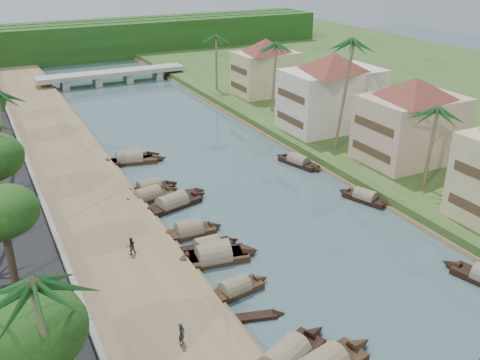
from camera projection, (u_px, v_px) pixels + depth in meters
name	position (u px, v px, depth m)	size (l,w,h in m)	color
ground	(339.00, 268.00, 43.89)	(220.00, 220.00, 0.00)	#3E565D
left_bank	(89.00, 206.00, 53.41)	(10.00, 180.00, 0.80)	brown
right_bank	(366.00, 149.00, 67.85)	(16.00, 180.00, 1.20)	#2B471C
retaining_wall	(44.00, 206.00, 51.29)	(0.40, 180.00, 1.10)	gray
treeline	(80.00, 41.00, 123.90)	(120.00, 14.00, 8.00)	#173C10
bridge	(112.00, 75.00, 101.96)	(28.00, 4.00, 2.40)	#98978E
building_mid	(412.00, 119.00, 61.14)	(14.11, 14.11, 9.70)	#D8A899
building_far	(332.00, 90.00, 72.05)	(15.59, 15.59, 10.20)	silver
building_distant	(266.00, 66.00, 88.99)	(12.62, 12.62, 9.20)	beige
sampan_3	(285.00, 360.00, 33.54)	(8.99, 5.15, 2.39)	black
sampan_4	(235.00, 290.00, 40.45)	(6.55, 2.30, 1.88)	black
sampan_5	(215.00, 254.00, 45.06)	(7.76, 3.29, 2.39)	black
sampan_6	(214.00, 257.00, 44.60)	(8.38, 3.02, 2.42)	black
sampan_7	(207.00, 246.00, 46.31)	(6.28, 1.51, 1.74)	black
sampan_8	(189.00, 232.00, 48.65)	(6.79, 1.93, 2.11)	black
sampan_9	(172.00, 204.00, 53.81)	(8.84, 3.80, 2.20)	black
sampan_10	(148.00, 197.00, 55.41)	(7.60, 2.90, 2.07)	black
sampan_11	(149.00, 189.00, 57.27)	(6.99, 2.07, 2.01)	black
sampan_12	(130.00, 160.00, 64.89)	(9.12, 3.80, 2.15)	black
sampan_13	(129.00, 159.00, 65.13)	(8.43, 2.39, 2.27)	black
sampan_15	(365.00, 198.00, 55.21)	(3.55, 6.61, 1.82)	black
sampan_16	(298.00, 162.00, 64.32)	(3.39, 7.48, 1.86)	black
canoe_1	(250.00, 318.00, 37.89)	(5.36, 2.27, 0.86)	black
canoe_2	(177.00, 194.00, 56.75)	(6.24, 1.67, 0.90)	black
palm_1	(435.00, 111.00, 52.54)	(3.20, 3.20, 9.94)	#75644E
palm_2	(345.00, 44.00, 61.49)	(3.20, 3.20, 14.61)	#75644E
palm_3	(274.00, 46.00, 77.64)	(3.20, 3.20, 11.54)	#75644E
palm_4	(44.00, 285.00, 23.28)	(3.20, 3.20, 11.10)	#75644E
palm_7	(216.00, 37.00, 90.23)	(3.20, 3.20, 10.65)	#75644E
tree_1	(27.00, 332.00, 26.43)	(5.13, 5.13, 7.54)	#413325
tree_2	(2.00, 214.00, 37.33)	(4.47, 4.47, 7.63)	#413325
tree_6	(355.00, 88.00, 75.48)	(4.53, 4.53, 6.59)	#413325
person_near	(182.00, 334.00, 34.07)	(0.57, 0.38, 1.57)	#282830
person_far	(131.00, 246.00, 44.09)	(0.74, 0.58, 1.53)	#2E2520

